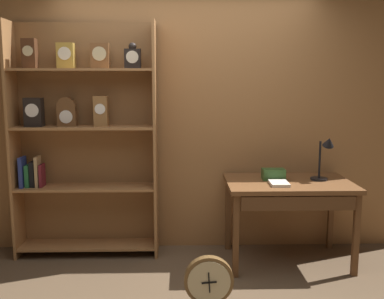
% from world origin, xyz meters
% --- Properties ---
extents(back_wood_panel, '(4.80, 0.05, 2.60)m').
position_xyz_m(back_wood_panel, '(0.00, 1.35, 1.30)').
color(back_wood_panel, '#9E6B3D').
rests_on(back_wood_panel, ground).
extents(bookshelf, '(1.36, 0.32, 2.23)m').
position_xyz_m(bookshelf, '(-1.01, 1.17, 1.16)').
color(bookshelf, '#9E6B3D').
rests_on(bookshelf, ground).
extents(workbench, '(1.14, 0.75, 0.77)m').
position_xyz_m(workbench, '(0.93, 0.87, 0.68)').
color(workbench, brown).
rests_on(workbench, ground).
extents(desk_lamp, '(0.19, 0.19, 0.42)m').
position_xyz_m(desk_lamp, '(1.25, 0.92, 1.00)').
color(desk_lamp, black).
rests_on(desk_lamp, workbench).
extents(toolbox_small, '(0.21, 0.13, 0.10)m').
position_xyz_m(toolbox_small, '(0.80, 0.96, 0.82)').
color(toolbox_small, '#2D5123').
rests_on(toolbox_small, workbench).
extents(open_repair_manual, '(0.16, 0.22, 0.02)m').
position_xyz_m(open_repair_manual, '(0.81, 0.77, 0.78)').
color(open_repair_manual, silver).
rests_on(open_repair_manual, workbench).
extents(round_clock_large, '(0.37, 0.11, 0.41)m').
position_xyz_m(round_clock_large, '(0.14, 0.04, 0.21)').
color(round_clock_large, brown).
rests_on(round_clock_large, ground).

